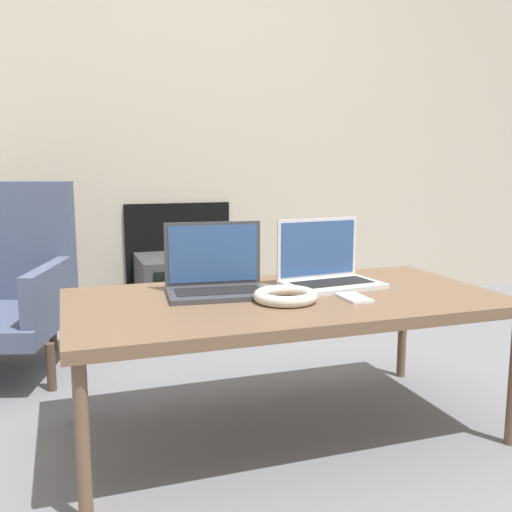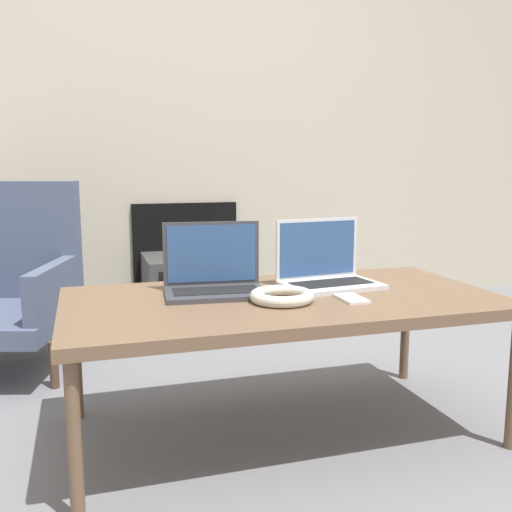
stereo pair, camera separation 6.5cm
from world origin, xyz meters
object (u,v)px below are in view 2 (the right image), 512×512
Objects in this scene: laptop_left at (214,277)px; armchair at (6,279)px; tv at (194,288)px; headphones at (282,296)px; laptop_right at (326,271)px; phone at (351,299)px.

laptop_left is 1.16m from armchair.
tv is 0.68× the size of armchair.
headphones reaches higher than tv.
armchair reaches higher than laptop_left.
laptop_right is at bearing -81.01° from tv.
phone is at bearing -82.69° from tv.
laptop_right is 0.63× the size of tv.
phone is (0.22, -0.04, -0.01)m from headphones.
headphones is at bearing 169.44° from phone.
laptop_right is 0.43× the size of armchair.
phone reaches higher than tv.
armchair reaches higher than phone.
laptop_right is 1.73× the size of headphones.
armchair is (-0.92, 1.07, -0.10)m from headphones.
armchair is (-0.93, -0.48, 0.20)m from tv.
laptop_left is 0.45m from phone.
tv is (-0.22, 1.36, -0.33)m from laptop_right.
laptop_left is 1.00× the size of laptop_right.
phone is 0.23× the size of tv.
laptop_right is 1.42m from tv.
laptop_right is 0.23m from phone.
laptop_left is at bearing 173.85° from laptop_right.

